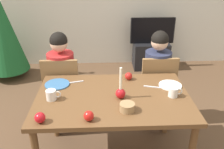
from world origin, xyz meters
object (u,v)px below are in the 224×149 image
(mug_left, at_px, (52,95))
(tv_stand, at_px, (151,55))
(person_left_child, at_px, (63,82))
(christmas_tree, at_px, (2,31))
(mug_right, at_px, (174,92))
(apple_by_right_mug, at_px, (129,76))
(apple_by_left_plate, at_px, (89,116))
(apple_near_candle, at_px, (40,118))
(tv, at_px, (152,31))
(plate_left, at_px, (57,84))
(chair_right, at_px, (156,86))
(plate_right, at_px, (170,85))
(candle_centerpiece, at_px, (121,92))
(chair_left, at_px, (63,88))
(person_right_child, at_px, (156,80))
(dining_table, at_px, (113,104))
(bowl_walnuts, at_px, (127,107))

(mug_left, bearing_deg, tv_stand, 59.81)
(person_left_child, bearing_deg, christmas_tree, 129.77)
(mug_right, height_order, apple_by_right_mug, mug_right)
(apple_by_left_plate, bearing_deg, person_left_child, 109.61)
(apple_near_candle, relative_size, apple_by_left_plate, 1.03)
(christmas_tree, bearing_deg, apple_near_candle, -64.68)
(tv, xyz_separation_m, mug_right, (-0.27, -2.33, 0.08))
(plate_left, bearing_deg, chair_right, 18.73)
(chair_right, bearing_deg, plate_right, -86.88)
(plate_right, height_order, mug_left, mug_left)
(candle_centerpiece, distance_m, apple_near_candle, 0.72)
(chair_right, bearing_deg, mug_left, -149.43)
(chair_left, relative_size, plate_right, 4.04)
(person_right_child, relative_size, tv_stand, 1.83)
(mug_left, relative_size, mug_right, 1.05)
(dining_table, relative_size, plate_left, 5.79)
(apple_by_left_plate, bearing_deg, bowl_walnuts, 20.67)
(dining_table, height_order, candle_centerpiece, candle_centerpiece)
(apple_by_left_plate, xyz_separation_m, apple_by_right_mug, (0.38, 0.68, -0.00))
(tv, distance_m, mug_left, 2.71)
(dining_table, relative_size, mug_left, 10.53)
(plate_right, distance_m, bowl_walnuts, 0.62)
(chair_right, bearing_deg, person_right_child, 90.00)
(tv_stand, relative_size, mug_right, 5.06)
(plate_left, relative_size, plate_right, 1.09)
(plate_left, bearing_deg, apple_by_left_plate, -60.48)
(plate_right, xyz_separation_m, apple_near_candle, (-1.14, -0.54, 0.04))
(chair_left, distance_m, mug_left, 0.71)
(person_left_child, relative_size, mug_right, 9.26)
(dining_table, height_order, mug_right, mug_right)
(tv_stand, xyz_separation_m, candle_centerpiece, (-0.75, -2.34, 0.57))
(plate_left, bearing_deg, candle_centerpiece, -24.36)
(candle_centerpiece, distance_m, plate_left, 0.67)
(candle_centerpiece, bearing_deg, mug_left, -179.95)
(bowl_walnuts, bearing_deg, apple_by_left_plate, -159.33)
(bowl_walnuts, bearing_deg, tv, 74.39)
(candle_centerpiece, bearing_deg, plate_right, 22.07)
(plate_right, relative_size, apple_by_right_mug, 2.86)
(person_left_child, xyz_separation_m, apple_near_candle, (-0.01, -1.01, 0.22))
(plate_left, xyz_separation_m, apple_near_candle, (-0.03, -0.61, 0.04))
(bowl_walnuts, distance_m, apple_by_left_plate, 0.33)
(tv, xyz_separation_m, christmas_tree, (-2.51, -0.30, 0.11))
(tv_stand, xyz_separation_m, apple_by_left_plate, (-1.02, -2.66, 0.55))
(tv_stand, bearing_deg, apple_near_candle, -117.51)
(candle_centerpiece, bearing_deg, plate_left, 155.64)
(dining_table, distance_m, apple_by_left_plate, 0.43)
(plate_left, bearing_deg, tv, 56.64)
(tv_stand, xyz_separation_m, plate_left, (-1.36, -2.06, 0.52))
(tv, relative_size, plate_right, 3.55)
(plate_left, height_order, plate_right, same)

